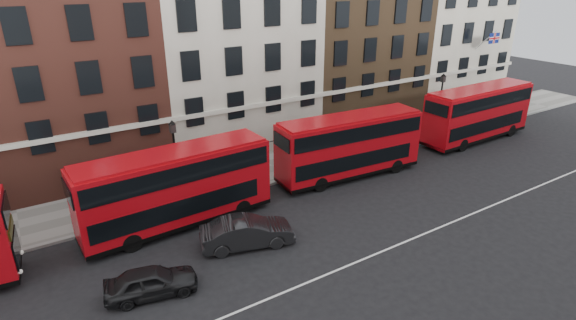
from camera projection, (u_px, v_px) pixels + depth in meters
ground at (367, 230)px, 25.27m from camera, size 120.00×120.00×0.00m
pavement at (272, 166)px, 33.41m from camera, size 80.00×5.00×0.15m
kerb at (290, 178)px, 31.46m from camera, size 80.00×0.30×0.16m
road_centre_line at (393, 247)px, 23.71m from camera, size 70.00×0.12×0.01m
building_terrace at (219, 16)px, 35.08m from camera, size 64.00×11.95×22.00m
bus_b at (176, 187)px, 24.89m from camera, size 10.88×3.08×4.53m
bus_c at (349, 145)px, 31.07m from camera, size 10.76×3.37×4.45m
bus_d at (478, 112)px, 37.98m from camera, size 11.05×2.84×4.62m
car_rear at (151, 282)px, 19.96m from camera, size 4.30×2.45×1.38m
car_front at (247, 232)px, 23.55m from camera, size 5.16×2.99×1.61m
lamp_post_left at (176, 158)px, 27.01m from camera, size 0.44×0.44×5.33m
lamp_post_right at (440, 101)px, 39.17m from camera, size 0.44×0.44×5.33m
traffic_light at (508, 96)px, 43.13m from camera, size 0.25×0.45×3.27m
iron_railings at (258, 150)px, 34.90m from camera, size 6.60×0.06×1.00m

